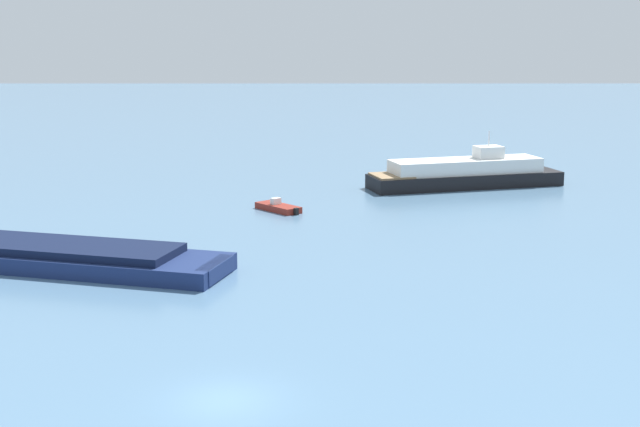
# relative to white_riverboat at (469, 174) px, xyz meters

# --- Properties ---
(ground_plane) EXTENTS (400.00, 400.00, 0.00)m
(ground_plane) POSITION_rel_white_riverboat_xyz_m (-17.09, -48.90, -1.22)
(ground_plane) COLOR slate
(white_riverboat) EXTENTS (18.46, 8.99, 5.08)m
(white_riverboat) POSITION_rel_white_riverboat_xyz_m (0.00, 0.00, 0.00)
(white_riverboat) COLOR black
(white_riverboat) RESTS_ON ground
(small_motorboat) EXTENTS (3.92, 4.16, 1.00)m
(small_motorboat) POSITION_rel_white_riverboat_xyz_m (-16.68, -11.08, -0.94)
(small_motorboat) COLOR maroon
(small_motorboat) RESTS_ON ground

